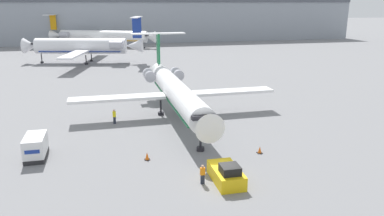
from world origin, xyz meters
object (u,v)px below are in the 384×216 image
worker_by_wing (114,116)px  airplane_parked_far_right (84,46)px  luggage_cart (36,147)px  traffic_cone_left (147,156)px  traffic_cone_right (260,150)px  pushback_tug (226,174)px  airplane_parked_far_left (101,36)px  worker_near_tug (203,174)px  airplane_main (175,90)px

worker_by_wing → airplane_parked_far_right: size_ratio=0.06×
worker_by_wing → airplane_parked_far_right: 51.53m
luggage_cart → traffic_cone_left: luggage_cart is taller
traffic_cone_right → airplane_parked_far_right: (-19.17, 64.21, 3.91)m
pushback_tug → airplane_parked_far_left: (-9.96, 103.86, 2.96)m
worker_near_tug → worker_by_wing: worker_by_wing is taller
airplane_main → worker_by_wing: size_ratio=16.67×
traffic_cone_left → worker_by_wing: bearing=102.3°
worker_by_wing → traffic_cone_left: (2.64, -12.11, -0.61)m
airplane_main → worker_near_tug: (-1.52, -19.76, -2.62)m
airplane_main → airplane_parked_far_left: 84.52m
worker_near_tug → luggage_cart: bearing=148.0°
worker_by_wing → airplane_main: bearing=11.5°
pushback_tug → traffic_cone_right: pushback_tug is taller
worker_by_wing → pushback_tug: bearing=-64.7°
worker_near_tug → traffic_cone_left: worker_near_tug is taller
worker_by_wing → traffic_cone_left: worker_by_wing is taller
pushback_tug → airplane_parked_far_right: (-13.90, 69.38, 3.53)m
traffic_cone_left → airplane_parked_far_left: (-3.98, 97.74, 3.30)m
airplane_parked_far_left → airplane_parked_far_right: 34.71m
traffic_cone_left → luggage_cart: bearing=164.0°
worker_near_tug → traffic_cone_right: size_ratio=2.40×
traffic_cone_left → traffic_cone_right: size_ratio=1.10×
luggage_cart → worker_by_wing: 12.01m
luggage_cart → worker_by_wing: bearing=49.3°
pushback_tug → worker_by_wing: bearing=115.3°
pushback_tug → traffic_cone_left: 8.56m
pushback_tug → worker_near_tug: (-2.04, 0.11, 0.18)m
worker_by_wing → traffic_cone_left: size_ratio=2.39×
airplane_main → worker_near_tug: 19.99m
pushback_tug → traffic_cone_right: bearing=44.4°
airplane_main → airplane_parked_far_left: size_ratio=0.85×
traffic_cone_right → airplane_main: bearing=111.5°
traffic_cone_right → airplane_parked_far_left: airplane_parked_far_left is taller
airplane_parked_far_right → worker_by_wing: bearing=-84.1°
worker_by_wing → traffic_cone_left: 12.40m
luggage_cart → airplane_parked_far_right: 60.40m
airplane_main → airplane_parked_far_right: (-13.38, 49.51, 0.74)m
pushback_tug → traffic_cone_left: (-5.97, 6.12, -0.34)m
worker_near_tug → worker_by_wing: (-6.57, 18.11, 0.10)m
traffic_cone_right → airplane_parked_far_right: bearing=106.6°
pushback_tug → luggage_cart: luggage_cart is taller
worker_by_wing → traffic_cone_right: worker_by_wing is taller
luggage_cart → airplane_parked_far_right: size_ratio=0.11×
pushback_tug → worker_by_wing: (-8.61, 18.22, 0.27)m
luggage_cart → traffic_cone_left: size_ratio=4.83×
luggage_cart → airplane_parked_far_right: bearing=87.6°
worker_by_wing → airplane_parked_far_left: size_ratio=0.05×
luggage_cart → airplane_parked_far_left: airplane_parked_far_left is taller
airplane_main → traffic_cone_right: 16.12m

